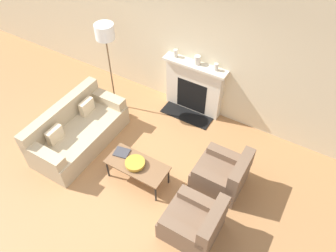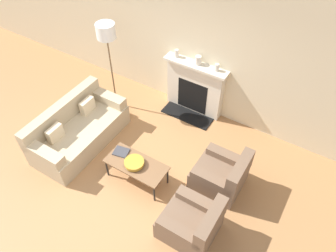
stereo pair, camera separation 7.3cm
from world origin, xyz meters
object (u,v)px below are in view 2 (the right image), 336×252
fireplace (195,88)px  armchair_far (222,175)px  floor_lamp (107,39)px  mantel_vase_center_left (198,60)px  couch (78,130)px  book (121,152)px  mantel_vase_center_right (217,67)px  armchair_near (192,223)px  bowl (134,163)px  coffee_table (136,165)px  mantel_vase_left (177,53)px

fireplace → armchair_far: (1.36, -1.51, -0.29)m
floor_lamp → mantel_vase_center_left: floor_lamp is taller
fireplace → couch: bearing=-125.7°
armchair_far → book: armchair_far is taller
couch → mantel_vase_center_right: bearing=-42.7°
mantel_vase_center_left → armchair_near: bearing=-62.5°
fireplace → bowl: 2.20m
book → mantel_vase_center_right: (0.75, 2.11, 0.80)m
mantel_vase_center_left → book: bearing=-99.6°
coffee_table → book: (-0.37, 0.07, 0.05)m
fireplace → book: size_ratio=4.49×
couch → mantel_vase_center_right: size_ratio=13.52×
mantel_vase_left → bowl: bearing=-77.6°
couch → mantel_vase_center_left: (1.48, 2.04, 0.95)m
fireplace → floor_lamp: size_ratio=0.69×
armchair_far → armchair_near: bearing=-0.0°
book → fireplace: bearing=69.2°
armchair_far → coffee_table: (-1.32, -0.66, 0.11)m
coffee_table → bowl: (-0.02, -0.03, 0.08)m
mantel_vase_center_right → couch: bearing=-132.7°
bowl → book: (-0.36, 0.10, -0.04)m
fireplace → mantel_vase_center_left: (0.03, 0.01, 0.69)m
armchair_near → floor_lamp: floor_lamp is taller
fireplace → bowl: fireplace is taller
armchair_near → book: bearing=-105.3°
couch → mantel_vase_center_right: mantel_vase_center_right is taller
book → floor_lamp: floor_lamp is taller
coffee_table → mantel_vase_left: 2.39m
armchair_near → book: size_ratio=2.81×
armchair_near → mantel_vase_center_right: size_ratio=5.86×
fireplace → book: 2.12m
couch → mantel_vase_center_left: bearing=-36.0°
mantel_vase_center_left → mantel_vase_center_right: 0.40m
couch → coffee_table: size_ratio=1.78×
couch → floor_lamp: size_ratio=0.99×
mantel_vase_left → floor_lamp: bearing=-143.6°
armchair_far → coffee_table: 1.48m
fireplace → armchair_near: bearing=-61.9°
bowl → fireplace: bearing=90.8°
couch → book: (1.12, -0.07, 0.13)m
armchair_far → book: 1.80m
couch → mantel_vase_center_left: 2.69m
coffee_table → mantel_vase_center_right: size_ratio=7.58×
couch → coffee_table: (1.50, -0.14, 0.09)m
couch → mantel_vase_left: bearing=-26.1°
coffee_table → mantel_vase_left: mantel_vase_left is taller
armchair_near → bowl: (-1.34, 0.36, 0.20)m
coffee_table → couch: bearing=174.5°
couch → armchair_near: couch is taller
floor_lamp → coffee_table: bearing=-41.7°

